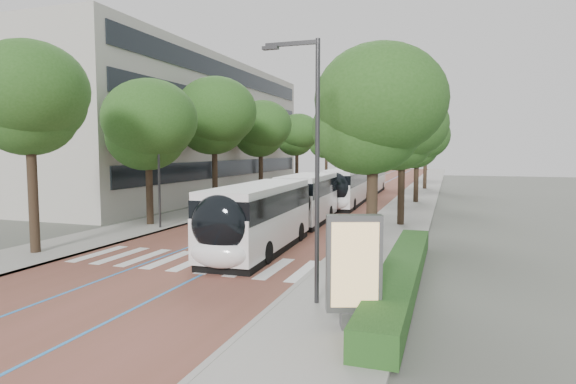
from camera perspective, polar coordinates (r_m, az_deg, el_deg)
name	(u,v)px	position (r m, az deg, el deg)	size (l,w,h in m)	color
ground	(177,267)	(20.65, -13.02, -8.67)	(160.00, 160.00, 0.00)	#51544C
road	(356,190)	(58.22, 8.10, 0.20)	(11.00, 140.00, 0.02)	brown
sidewalk_left	(297,188)	(60.04, 1.05, 0.44)	(4.00, 140.00, 0.12)	gray
sidewalk_right	(421,192)	(57.33, 15.49, 0.04)	(4.00, 140.00, 0.12)	gray
kerb_left	(311,189)	(59.49, 2.79, 0.39)	(0.20, 140.00, 0.14)	gray
kerb_right	(404,191)	(57.46, 13.60, 0.10)	(0.20, 140.00, 0.14)	gray
zebra_crossing	(194,262)	(21.38, -11.14, -8.09)	(10.55, 3.60, 0.01)	silver
lane_line_left	(343,190)	(58.53, 6.56, 0.26)	(0.12, 126.00, 0.01)	#287BC9
lane_line_right	(370,191)	(57.95, 9.65, 0.17)	(0.12, 126.00, 0.01)	#287BC9
office_building	(158,130)	(54.21, -15.18, 7.12)	(18.11, 40.00, 14.00)	#B0ADA3
hedge	(402,273)	(17.64, 13.36, -9.28)	(1.20, 14.00, 0.80)	#1A4216
streetlight_near	(312,150)	(14.60, 2.82, 4.94)	(1.82, 0.20, 8.00)	#2F3032
streetlight_far	(398,150)	(39.24, 12.88, 4.86)	(1.82, 0.20, 8.00)	#2F3032
lamp_post_left	(159,162)	(30.11, -15.07, 3.47)	(0.14, 0.14, 8.00)	#2F3032
trees_left	(247,131)	(45.38, -4.91, 7.24)	(6.49, 60.36, 10.06)	black
trees_right	(412,136)	(38.84, 14.45, 6.45)	(5.20, 47.02, 8.38)	black
lead_bus	(283,208)	(26.44, -0.62, -1.96)	(3.26, 18.48, 3.20)	black
bus_queued_0	(346,187)	(42.06, 6.92, 0.59)	(2.94, 12.48, 3.20)	white
bus_queued_1	(368,179)	(54.17, 9.45, 1.54)	(2.84, 12.46, 3.20)	white
ad_panel	(354,269)	(12.95, 7.80, -9.02)	(1.50, 0.85, 3.02)	#59595B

